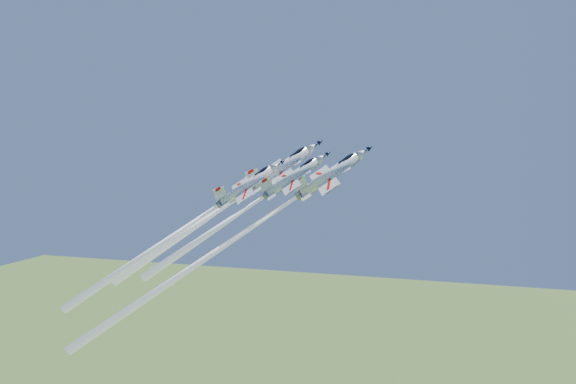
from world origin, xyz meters
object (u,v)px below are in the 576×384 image
(jet_left, at_px, (223,208))
(jet_right, at_px, (241,212))
(jet_lead, at_px, (226,245))
(jet_slot, at_px, (179,232))

(jet_left, distance_m, jet_right, 11.46)
(jet_lead, bearing_deg, jet_left, -177.57)
(jet_right, distance_m, jet_slot, 13.50)
(jet_left, relative_size, jet_right, 1.22)
(jet_left, xyz_separation_m, jet_slot, (-5.35, -7.98, -3.84))
(jet_right, bearing_deg, jet_left, -169.56)
(jet_lead, relative_size, jet_right, 1.66)
(jet_lead, bearing_deg, jet_right, 14.05)
(jet_left, height_order, jet_right, jet_left)
(jet_lead, relative_size, jet_left, 1.37)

